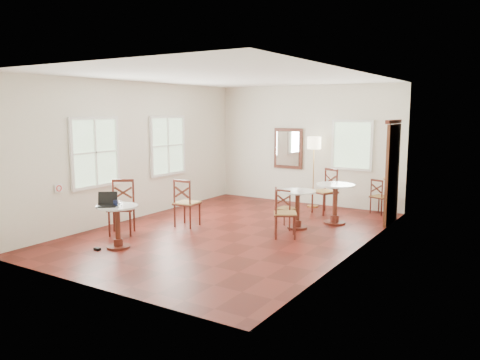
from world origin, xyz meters
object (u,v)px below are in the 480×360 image
(navy_mug, at_px, (116,203))
(chair_near_a, at_px, (186,203))
(chair_mid_a, at_px, (286,209))
(chair_back_a, at_px, (380,197))
(mouse, at_px, (119,203))
(cafe_table_near, at_px, (118,222))
(chair_near_b, at_px, (122,207))
(power_adapter, at_px, (97,249))
(floor_lamp, at_px, (314,148))
(cafe_table_mid, at_px, (297,205))
(laptop, at_px, (107,203))
(water_glass, at_px, (120,204))
(chair_mid_b, at_px, (284,213))
(cafe_table_back, at_px, (335,199))
(chair_back_b, at_px, (325,191))

(navy_mug, bearing_deg, chair_near_a, 89.60)
(chair_near_a, distance_m, chair_mid_a, 2.06)
(chair_back_a, xyz_separation_m, mouse, (-3.13, -5.11, 0.36))
(cafe_table_near, relative_size, chair_near_b, 0.72)
(navy_mug, bearing_deg, power_adapter, -129.55)
(chair_near_a, height_order, floor_lamp, floor_lamp)
(chair_mid_a, distance_m, floor_lamp, 2.58)
(cafe_table_mid, bearing_deg, floor_lamp, 105.53)
(laptop, relative_size, power_adapter, 3.76)
(water_glass, bearing_deg, chair_back_a, 61.25)
(laptop, distance_m, mouse, 0.22)
(chair_mid_b, relative_size, chair_back_a, 1.15)
(cafe_table_mid, bearing_deg, chair_near_b, -140.94)
(mouse, height_order, water_glass, water_glass)
(chair_mid_b, xyz_separation_m, navy_mug, (-2.11, -2.20, 0.34))
(cafe_table_back, distance_m, mouse, 4.46)
(cafe_table_near, distance_m, chair_mid_a, 3.38)
(cafe_table_near, xyz_separation_m, chair_near_b, (-0.66, 0.74, 0.06))
(cafe_table_near, relative_size, laptop, 1.78)
(power_adapter, bearing_deg, chair_near_a, 83.94)
(cafe_table_mid, xyz_separation_m, power_adapter, (-2.24, -3.23, -0.46))
(cafe_table_back, relative_size, chair_mid_a, 1.05)
(chair_back_a, xyz_separation_m, floor_lamp, (-1.64, -0.07, 1.07))
(cafe_table_back, relative_size, chair_near_b, 0.81)
(chair_back_b, xyz_separation_m, water_glass, (-1.81, -4.70, 0.29))
(chair_near_a, xyz_separation_m, chair_mid_b, (2.09, 0.29, -0.03))
(chair_mid_b, height_order, laptop, laptop)
(chair_mid_b, height_order, power_adapter, chair_mid_b)
(chair_back_b, bearing_deg, water_glass, -84.89)
(chair_mid_a, bearing_deg, laptop, 60.04)
(cafe_table_mid, height_order, floor_lamp, floor_lamp)
(chair_near_a, xyz_separation_m, floor_lamp, (1.40, 3.26, 0.98))
(cafe_table_back, bearing_deg, chair_near_b, -137.12)
(cafe_table_back, xyz_separation_m, chair_mid_b, (-0.42, -1.55, -0.06))
(cafe_table_back, relative_size, power_adapter, 7.53)
(cafe_table_near, xyz_separation_m, chair_mid_b, (2.13, 2.17, 0.00))
(cafe_table_back, distance_m, water_glass, 4.50)
(floor_lamp, bearing_deg, chair_mid_a, -79.67)
(chair_back_b, bearing_deg, cafe_table_back, -30.90)
(chair_near_a, height_order, navy_mug, chair_near_a)
(cafe_table_near, height_order, mouse, mouse)
(chair_mid_b, relative_size, power_adapter, 8.30)
(cafe_table_near, relative_size, water_glass, 6.55)
(water_glass, bearing_deg, floor_lamp, 76.35)
(chair_back_a, relative_size, power_adapter, 7.21)
(mouse, bearing_deg, chair_back_b, 68.08)
(chair_near_b, relative_size, water_glass, 9.13)
(laptop, bearing_deg, water_glass, -32.17)
(cafe_table_mid, xyz_separation_m, chair_near_a, (-2.01, -1.06, 0.01))
(chair_near_a, height_order, power_adapter, chair_near_a)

